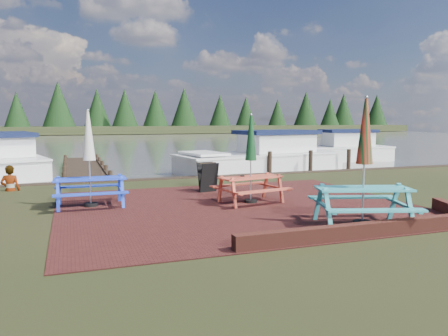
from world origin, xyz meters
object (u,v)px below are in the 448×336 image
picnic_table_red (251,173)px  person (9,166)px  boat_far (338,151)px  picnic_table_blue (90,174)px  jetty (84,167)px  boat_near (263,159)px  picnic_table_teal (364,182)px  boat_jetty (5,161)px  chalkboard (208,177)px

picnic_table_red → person: 7.79m
boat_far → picnic_table_blue: bearing=129.8°
jetty → boat_near: (7.91, -2.25, 0.32)m
picnic_table_blue → jetty: size_ratio=0.27×
person → boat_far: bearing=-149.1°
picnic_table_blue → boat_near: size_ratio=0.30×
picnic_table_teal → boat_jetty: bearing=139.2°
boat_far → person: bearing=116.5°
picnic_table_teal → person: size_ratio=1.67×
picnic_table_red → boat_far: picnic_table_red is taller
person → picnic_table_teal: bearing=144.3°
chalkboard → boat_jetty: boat_jetty is taller
picnic_table_blue → chalkboard: bearing=18.9°
picnic_table_teal → boat_far: (9.12, 14.34, -0.54)m
picnic_table_red → boat_jetty: bearing=114.0°
picnic_table_red → boat_far: bearing=36.7°
picnic_table_red → boat_near: bearing=52.5°
boat_near → person: 10.81m
picnic_table_teal → picnic_table_red: 3.39m
picnic_table_blue → chalkboard: (3.56, 1.16, -0.40)m
chalkboard → boat_near: 7.13m
boat_far → boat_near: bearing=123.2°
jetty → boat_far: bearing=5.2°
jetty → person: size_ratio=5.58×
boat_jetty → boat_far: 17.67m
boat_near → boat_jetty: bearing=65.2°
chalkboard → jetty: chalkboard is taller
picnic_table_red → picnic_table_blue: 4.22m
boat_jetty → person: bearing=-96.5°
picnic_table_teal → jetty: picnic_table_teal is taller
picnic_table_blue → boat_far: (14.49, 10.27, -0.46)m
boat_jetty → picnic_table_teal: bearing=-72.8°
boat_jetty → boat_near: boat_near is taller
picnic_table_teal → boat_near: 11.12m
picnic_table_teal → boat_near: bearing=93.6°
boat_far → person: boat_far is taller
person → chalkboard: bearing=167.1°
picnic_table_red → jetty: size_ratio=0.26×
picnic_table_teal → picnic_table_blue: bearing=160.3°
boat_jetty → picnic_table_blue: bearing=-86.5°
picnic_table_teal → jetty: bearing=129.4°
picnic_table_teal → jetty: 14.08m
picnic_table_blue → chalkboard: size_ratio=2.70×
chalkboard → person: bearing=147.7°
boat_near → person: (-10.31, -3.22, 0.38)m
picnic_table_teal → chalkboard: bearing=126.6°
picnic_table_red → boat_near: 8.59m
picnic_table_red → boat_jetty: picnic_table_red is taller
picnic_table_teal → boat_far: bearing=75.0°
boat_jetty → person: (0.88, -6.18, 0.39)m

